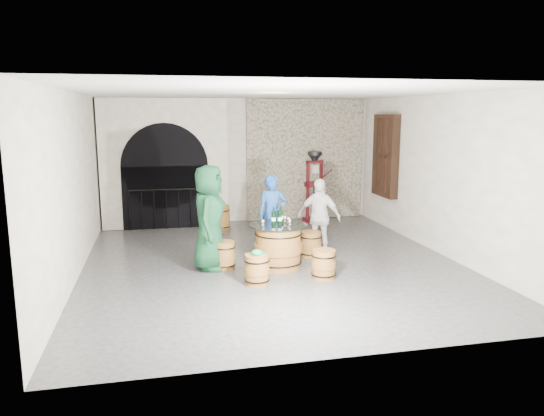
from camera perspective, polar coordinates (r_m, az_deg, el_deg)
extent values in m
plane|color=#2F2F32|center=(9.96, -0.06, -6.06)|extent=(8.00, 8.00, 0.00)
plane|color=silver|center=(13.53, -3.71, 5.24)|extent=(8.00, 0.00, 8.00)
plane|color=silver|center=(5.83, 8.41, -1.88)|extent=(8.00, 0.00, 8.00)
plane|color=silver|center=(9.51, -21.14, 2.32)|extent=(0.00, 8.00, 8.00)
plane|color=silver|center=(10.92, 18.23, 3.47)|extent=(0.00, 8.00, 8.00)
plane|color=beige|center=(9.55, -0.06, 12.68)|extent=(8.00, 8.00, 0.00)
cube|color=tan|center=(13.86, 3.73, 5.37)|extent=(3.20, 0.12, 3.18)
cube|color=silver|center=(13.13, -11.79, 4.88)|extent=(3.10, 0.50, 3.18)
cube|color=black|center=(12.97, -11.64, 1.14)|extent=(2.10, 0.03, 1.55)
cylinder|color=black|center=(12.87, -11.77, 4.55)|extent=(2.10, 0.03, 2.10)
cylinder|color=black|center=(12.88, -11.67, 2.00)|extent=(1.79, 0.04, 0.04)
cylinder|color=black|center=(12.98, -15.53, -0.30)|extent=(0.02, 0.02, 0.98)
cylinder|color=black|center=(12.96, -14.22, -0.25)|extent=(0.02, 0.02, 0.98)
cylinder|color=black|center=(12.96, -12.90, -0.20)|extent=(0.02, 0.02, 0.98)
cylinder|color=black|center=(12.96, -11.59, -0.15)|extent=(0.02, 0.02, 0.98)
cylinder|color=black|center=(12.96, -10.27, -0.09)|extent=(0.02, 0.02, 0.98)
cylinder|color=black|center=(12.98, -8.96, -0.04)|extent=(0.02, 0.02, 0.98)
cylinder|color=black|center=(13.00, -7.65, 0.01)|extent=(0.02, 0.02, 0.98)
cube|color=black|center=(12.96, 12.46, 5.67)|extent=(0.20, 1.10, 2.00)
cube|color=black|center=(12.94, 12.26, 5.67)|extent=(0.06, 0.88, 1.76)
cube|color=black|center=(12.95, 12.38, 5.67)|extent=(0.22, 0.92, 0.06)
cube|color=black|center=(12.69, 12.93, 5.56)|extent=(0.22, 0.06, 1.80)
cube|color=black|center=(12.95, 12.38, 5.67)|extent=(0.22, 0.06, 1.80)
cube|color=black|center=(13.22, 11.85, 5.79)|extent=(0.22, 0.06, 1.80)
cylinder|color=brown|center=(9.54, 0.69, -4.36)|extent=(0.82, 0.82, 0.78)
cylinder|color=brown|center=(9.54, 0.69, -4.36)|extent=(0.88, 0.88, 0.17)
torus|color=black|center=(9.61, 0.69, -5.89)|extent=(0.88, 0.88, 0.02)
torus|color=black|center=(9.47, 0.69, -2.81)|extent=(0.88, 0.88, 0.02)
cylinder|color=brown|center=(9.44, 0.69, -2.01)|extent=(0.84, 0.84, 0.02)
cylinder|color=black|center=(9.44, 0.69, -1.87)|extent=(1.07, 1.07, 0.01)
cylinder|color=brown|center=(9.57, -5.34, -5.26)|extent=(0.39, 0.39, 0.49)
cylinder|color=brown|center=(9.57, -5.34, -5.26)|extent=(0.42, 0.42, 0.11)
torus|color=black|center=(9.62, -5.32, -6.22)|extent=(0.43, 0.43, 0.02)
torus|color=black|center=(9.53, -5.35, -4.30)|extent=(0.43, 0.43, 0.02)
cylinder|color=brown|center=(9.51, -5.36, -3.78)|extent=(0.40, 0.40, 0.02)
cylinder|color=brown|center=(10.54, 0.05, -3.74)|extent=(0.39, 0.39, 0.49)
cylinder|color=brown|center=(10.54, 0.05, -3.74)|extent=(0.42, 0.42, 0.11)
torus|color=black|center=(10.58, 0.05, -4.61)|extent=(0.43, 0.43, 0.02)
torus|color=black|center=(10.50, 0.05, -2.86)|extent=(0.43, 0.43, 0.02)
cylinder|color=brown|center=(10.48, 0.05, -2.39)|extent=(0.40, 0.40, 0.02)
cylinder|color=brown|center=(10.33, 4.31, -4.06)|extent=(0.39, 0.39, 0.49)
cylinder|color=brown|center=(10.33, 4.31, -4.06)|extent=(0.42, 0.42, 0.11)
torus|color=black|center=(10.38, 4.30, -4.95)|extent=(0.43, 0.43, 0.02)
torus|color=black|center=(10.29, 4.32, -3.16)|extent=(0.43, 0.43, 0.02)
cylinder|color=brown|center=(10.27, 4.33, -2.68)|extent=(0.40, 0.40, 0.02)
cylinder|color=brown|center=(9.02, 5.74, -6.26)|extent=(0.39, 0.39, 0.49)
cylinder|color=brown|center=(9.02, 5.74, -6.26)|extent=(0.42, 0.42, 0.11)
torus|color=black|center=(9.07, 5.72, -7.27)|extent=(0.43, 0.43, 0.02)
torus|color=black|center=(8.97, 5.76, -5.24)|extent=(0.43, 0.43, 0.02)
cylinder|color=brown|center=(8.95, 5.77, -4.70)|extent=(0.40, 0.40, 0.02)
cylinder|color=brown|center=(8.69, -1.69, -6.87)|extent=(0.39, 0.39, 0.49)
cylinder|color=brown|center=(8.69, -1.69, -6.87)|extent=(0.42, 0.42, 0.11)
torus|color=black|center=(8.74, -1.68, -7.91)|extent=(0.43, 0.43, 0.02)
torus|color=black|center=(8.64, -1.70, -5.82)|extent=(0.43, 0.43, 0.02)
cylinder|color=brown|center=(8.61, -1.70, -5.25)|extent=(0.40, 0.40, 0.02)
ellipsoid|color=#0C8E4F|center=(8.60, -1.70, -4.94)|extent=(0.18, 0.18, 0.10)
cylinder|color=#0C8E4F|center=(8.60, -1.14, -5.20)|extent=(0.12, 0.12, 0.01)
imported|color=#10391F|center=(9.42, -6.97, -1.07)|extent=(0.86, 1.08, 1.92)
imported|color=#1A4791|center=(10.42, 0.05, -0.73)|extent=(0.61, 0.41, 1.62)
imported|color=silver|center=(10.42, 5.20, -0.97)|extent=(0.94, 0.86, 1.55)
cylinder|color=black|center=(9.40, 0.17, -1.18)|extent=(0.07, 0.07, 0.22)
cylinder|color=white|center=(9.40, 0.17, -1.24)|extent=(0.08, 0.08, 0.06)
cone|color=black|center=(9.38, 0.17, -0.43)|extent=(0.07, 0.07, 0.05)
cylinder|color=black|center=(9.37, 0.17, -0.10)|extent=(0.03, 0.03, 0.07)
cylinder|color=black|center=(9.41, 0.87, -1.17)|extent=(0.07, 0.07, 0.22)
cylinder|color=white|center=(9.41, 0.87, -1.23)|extent=(0.08, 0.08, 0.06)
cone|color=black|center=(9.39, 0.88, -0.42)|extent=(0.07, 0.07, 0.05)
cylinder|color=black|center=(9.38, 0.88, -0.09)|extent=(0.03, 0.03, 0.07)
cylinder|color=black|center=(9.57, 1.02, -0.97)|extent=(0.07, 0.07, 0.22)
cylinder|color=white|center=(9.57, 1.02, -1.03)|extent=(0.08, 0.08, 0.06)
cone|color=black|center=(9.55, 1.02, -0.23)|extent=(0.07, 0.07, 0.05)
cylinder|color=black|center=(9.54, 1.02, 0.09)|extent=(0.03, 0.03, 0.07)
cylinder|color=brown|center=(12.66, -5.67, -1.12)|extent=(0.42, 0.42, 0.59)
cylinder|color=brown|center=(12.66, -5.67, -1.12)|extent=(0.45, 0.45, 0.13)
torus|color=black|center=(12.71, -5.66, -2.01)|extent=(0.46, 0.46, 0.02)
torus|color=black|center=(12.63, -5.69, -0.22)|extent=(0.46, 0.46, 0.02)
cylinder|color=brown|center=(12.61, -5.70, 0.25)|extent=(0.43, 0.43, 0.02)
cube|color=#470B13|center=(13.69, 4.66, -1.28)|extent=(0.58, 0.50, 0.10)
cube|color=#470B13|center=(13.53, 4.72, 2.63)|extent=(0.50, 0.38, 0.12)
cube|color=#470B13|center=(13.46, 4.76, 5.09)|extent=(0.47, 0.20, 0.07)
cylinder|color=black|center=(13.59, 4.69, 0.93)|extent=(0.05, 0.05, 0.97)
cylinder|color=black|center=(13.45, 4.77, 6.04)|extent=(0.37, 0.37, 0.09)
cone|color=black|center=(13.45, 4.76, 5.54)|extent=(0.37, 0.37, 0.19)
cube|color=#470B13|center=(13.46, 3.98, 1.89)|extent=(0.08, 0.08, 1.55)
cube|color=#470B13|center=(13.65, 5.43, 1.99)|extent=(0.08, 0.08, 1.55)
cylinder|color=#470B13|center=(13.61, 5.89, 3.61)|extent=(0.41, 0.11, 0.30)
cube|color=silver|center=(13.88, 4.81, 4.32)|extent=(0.18, 0.10, 0.22)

